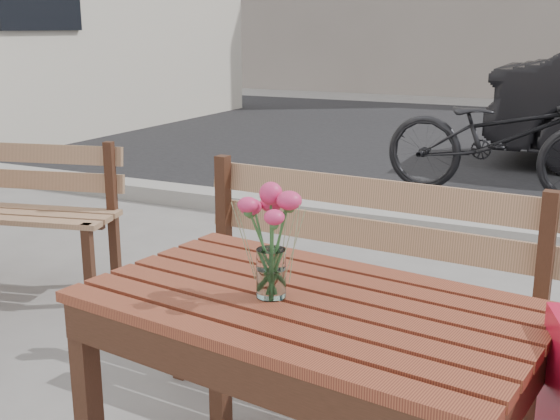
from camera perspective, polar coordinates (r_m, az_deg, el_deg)
street at (r=6.72m, az=18.42°, el=2.67°), size 30.00×8.12×0.12m
main_table at (r=1.80m, az=2.26°, el=-10.54°), size 1.19×0.80×0.69m
main_bench at (r=2.56m, az=6.25°, el=-4.12°), size 1.40×0.50×0.86m
main_vase at (r=1.70m, az=-0.74°, el=-1.37°), size 0.16×0.16×0.29m
second_bench at (r=3.98m, az=-21.53°, el=1.13°), size 1.33×0.67×0.79m
bicycle at (r=5.89m, az=17.43°, el=5.65°), size 1.88×0.74×0.97m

